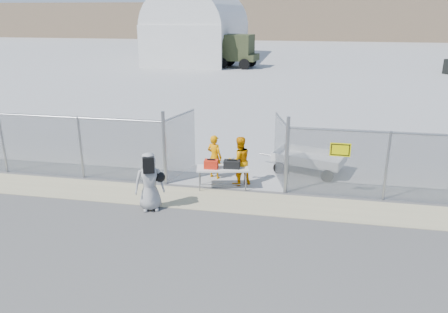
% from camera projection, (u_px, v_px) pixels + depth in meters
% --- Properties ---
extents(ground, '(160.00, 160.00, 0.00)m').
position_uv_depth(ground, '(211.00, 215.00, 12.53)').
color(ground, '#404040').
extents(tarmac_inside, '(160.00, 80.00, 0.01)m').
position_uv_depth(tarmac_inside, '(288.00, 60.00, 51.62)').
color(tarmac_inside, '#979797').
rests_on(tarmac_inside, ground).
extents(dirt_strip, '(44.00, 1.60, 0.01)m').
position_uv_depth(dirt_strip, '(218.00, 200.00, 13.46)').
color(dirt_strip, tan).
rests_on(dirt_strip, ground).
extents(distant_hills, '(140.00, 6.00, 9.00)m').
position_uv_depth(distant_hills, '(325.00, 16.00, 82.80)').
color(distant_hills, '#7F684F').
rests_on(distant_hills, ground).
extents(chain_link_fence, '(40.00, 0.20, 2.20)m').
position_uv_depth(chain_link_fence, '(224.00, 156.00, 14.04)').
color(chain_link_fence, gray).
rests_on(chain_link_fence, ground).
extents(quonset_hangar, '(9.00, 18.00, 8.00)m').
position_uv_depth(quonset_hangar, '(201.00, 24.00, 50.27)').
color(quonset_hangar, silver).
rests_on(quonset_hangar, ground).
extents(folding_table, '(1.78, 1.03, 0.71)m').
position_uv_depth(folding_table, '(223.00, 178.00, 14.30)').
color(folding_table, silver).
rests_on(folding_table, ground).
extents(orange_bag, '(0.45, 0.31, 0.27)m').
position_uv_depth(orange_bag, '(211.00, 164.00, 14.10)').
color(orange_bag, red).
rests_on(orange_bag, folding_table).
extents(black_duffel, '(0.54, 0.34, 0.25)m').
position_uv_depth(black_duffel, '(232.00, 164.00, 14.13)').
color(black_duffel, black).
rests_on(black_duffel, folding_table).
extents(security_worker_left, '(0.66, 0.55, 1.54)m').
position_uv_depth(security_worker_left, '(214.00, 157.00, 15.04)').
color(security_worker_left, orange).
rests_on(security_worker_left, ground).
extents(security_worker_right, '(1.02, 0.96, 1.66)m').
position_uv_depth(security_worker_right, '(239.00, 161.00, 14.47)').
color(security_worker_right, orange).
rests_on(security_worker_right, ground).
extents(visitor, '(1.00, 0.83, 1.74)m').
position_uv_depth(visitor, '(149.00, 182.00, 12.60)').
color(visitor, gray).
rests_on(visitor, ground).
extents(utility_trailer, '(3.51, 2.48, 0.77)m').
position_uv_depth(utility_trailer, '(309.00, 161.00, 15.76)').
color(utility_trailer, silver).
rests_on(utility_trailer, ground).
extents(military_truck, '(7.11, 3.39, 3.26)m').
position_uv_depth(military_truck, '(224.00, 51.00, 44.37)').
color(military_truck, '#32391F').
rests_on(military_truck, ground).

